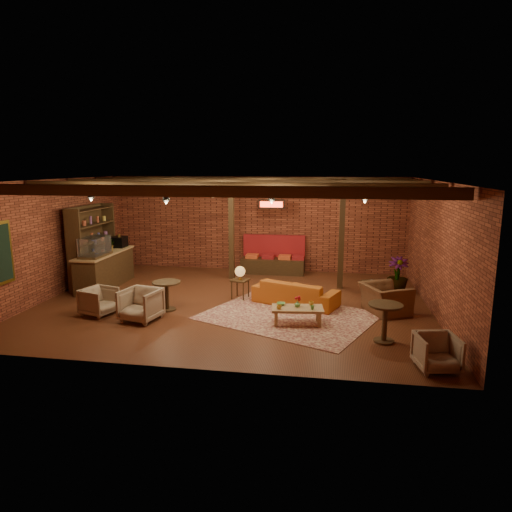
% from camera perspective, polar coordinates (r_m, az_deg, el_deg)
% --- Properties ---
extents(floor, '(10.00, 10.00, 0.00)m').
position_cam_1_polar(floor, '(12.11, -2.87, -5.88)').
color(floor, '#3E1C0F').
rests_on(floor, ground).
extents(ceiling, '(10.00, 8.00, 0.02)m').
position_cam_1_polar(ceiling, '(11.57, -3.03, 9.44)').
color(ceiling, black).
rests_on(ceiling, wall_back).
extents(wall_back, '(10.00, 0.02, 3.20)m').
position_cam_1_polar(wall_back, '(15.62, 0.17, 4.04)').
color(wall_back, maroon).
rests_on(wall_back, ground).
extents(wall_front, '(10.00, 0.02, 3.20)m').
position_cam_1_polar(wall_front, '(7.95, -9.07, -3.20)').
color(wall_front, maroon).
rests_on(wall_front, ground).
extents(wall_left, '(0.02, 8.00, 3.20)m').
position_cam_1_polar(wall_left, '(13.69, -23.87, 2.04)').
color(wall_left, maroon).
rests_on(wall_left, ground).
extents(wall_right, '(0.02, 8.00, 3.20)m').
position_cam_1_polar(wall_right, '(11.75, 21.64, 0.83)').
color(wall_right, maroon).
rests_on(wall_right, ground).
extents(ceiling_beams, '(9.80, 6.40, 0.22)m').
position_cam_1_polar(ceiling_beams, '(11.58, -3.02, 8.85)').
color(ceiling_beams, '#301E10').
rests_on(ceiling_beams, ceiling).
extents(ceiling_pipe, '(9.60, 0.12, 0.12)m').
position_cam_1_polar(ceiling_pipe, '(13.15, -1.51, 8.15)').
color(ceiling_pipe, black).
rests_on(ceiling_pipe, ceiling).
extents(post_left, '(0.16, 0.16, 3.20)m').
position_cam_1_polar(post_left, '(14.37, -3.09, 3.39)').
color(post_left, '#301E10').
rests_on(post_left, ground).
extents(post_right, '(0.16, 0.16, 3.20)m').
position_cam_1_polar(post_right, '(13.45, 10.66, 2.67)').
color(post_right, '#301E10').
rests_on(post_right, ground).
extents(service_counter, '(0.80, 2.50, 1.60)m').
position_cam_1_polar(service_counter, '(14.22, -18.39, -0.53)').
color(service_counter, '#301E10').
rests_on(service_counter, ground).
extents(plant_counter, '(0.35, 0.39, 0.30)m').
position_cam_1_polar(plant_counter, '(14.27, -17.77, 1.27)').
color(plant_counter, '#337F33').
rests_on(plant_counter, service_counter).
extents(shelving_hutch, '(0.52, 2.00, 2.40)m').
position_cam_1_polar(shelving_hutch, '(14.42, -19.72, 1.16)').
color(shelving_hutch, '#301E10').
rests_on(shelving_hutch, ground).
extents(banquette, '(2.10, 0.70, 1.00)m').
position_cam_1_polar(banquette, '(15.28, 2.12, -0.31)').
color(banquette, maroon).
rests_on(banquette, ground).
extents(service_sign, '(0.86, 0.06, 0.30)m').
position_cam_1_polar(service_sign, '(14.57, 1.95, 6.48)').
color(service_sign, red).
rests_on(service_sign, ceiling).
extents(ceiling_spotlights, '(6.40, 4.40, 0.28)m').
position_cam_1_polar(ceiling_spotlights, '(11.59, -3.01, 7.76)').
color(ceiling_spotlights, black).
rests_on(ceiling_spotlights, ceiling).
extents(rug, '(4.66, 4.20, 0.01)m').
position_cam_1_polar(rug, '(11.09, 4.07, -7.48)').
color(rug, maroon).
rests_on(rug, floor).
extents(sofa, '(2.35, 1.59, 0.64)m').
position_cam_1_polar(sofa, '(11.92, 4.98, -4.58)').
color(sofa, '#AD5218').
rests_on(sofa, floor).
extents(coffee_table, '(1.22, 0.71, 0.65)m').
position_cam_1_polar(coffee_table, '(10.47, 5.13, -6.64)').
color(coffee_table, olive).
rests_on(coffee_table, floor).
extents(side_table_lamp, '(0.52, 0.52, 0.90)m').
position_cam_1_polar(side_table_lamp, '(12.33, -2.00, -2.26)').
color(side_table_lamp, '#301E10').
rests_on(side_table_lamp, floor).
extents(round_table_left, '(0.71, 0.71, 0.73)m').
position_cam_1_polar(round_table_left, '(11.60, -11.10, -4.29)').
color(round_table_left, '#301E10').
rests_on(round_table_left, floor).
extents(armchair_a, '(0.85, 0.88, 0.73)m').
position_cam_1_polar(armchair_a, '(11.72, -19.04, -5.21)').
color(armchair_a, '#B7AA8E').
rests_on(armchair_a, floor).
extents(armchair_b, '(0.95, 0.91, 0.83)m').
position_cam_1_polar(armchair_b, '(11.00, -14.23, -5.73)').
color(armchair_b, '#B7AA8E').
rests_on(armchair_b, floor).
extents(armchair_right, '(1.11, 1.29, 0.96)m').
position_cam_1_polar(armchair_right, '(11.61, 15.87, -4.61)').
color(armchair_right, brown).
rests_on(armchair_right, floor).
extents(side_table_book, '(0.53, 0.53, 0.51)m').
position_cam_1_polar(side_table_book, '(12.73, 14.17, -3.25)').
color(side_table_book, '#301E10').
rests_on(side_table_book, floor).
extents(round_table_right, '(0.69, 0.69, 0.81)m').
position_cam_1_polar(round_table_right, '(9.71, 15.82, -7.32)').
color(round_table_right, '#301E10').
rests_on(round_table_right, floor).
extents(armchair_far, '(0.80, 0.76, 0.71)m').
position_cam_1_polar(armchair_far, '(8.81, 21.71, -10.97)').
color(armchair_far, '#B7AA8E').
rests_on(armchair_far, floor).
extents(plant_tall, '(1.74, 1.74, 3.07)m').
position_cam_1_polar(plant_tall, '(13.37, 17.54, 2.00)').
color(plant_tall, '#4C7F4C').
rests_on(plant_tall, floor).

